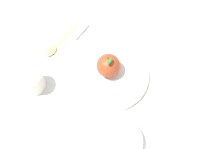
{
  "coord_description": "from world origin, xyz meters",
  "views": [
    {
      "loc": [
        0.33,
        -0.08,
        0.71
      ],
      "look_at": [
        0.03,
        0.02,
        0.02
      ],
      "focal_mm": 38.6,
      "sensor_mm": 36.0,
      "label": 1
    }
  ],
  "objects": [
    {
      "name": "linen_napkin",
      "position": [
        0.14,
        0.15,
        0.0
      ],
      "size": [
        0.2,
        0.21,
        0.0
      ],
      "primitive_type": "cube",
      "rotation": [
        0.0,
        0.0,
        3.84
      ],
      "color": "silver",
      "rests_on": "ground_plane"
    },
    {
      "name": "dinner_plate",
      "position": [
        0.03,
        0.02,
        0.01
      ],
      "size": [
        0.23,
        0.23,
        0.02
      ],
      "color": "white",
      "rests_on": "ground_plane"
    },
    {
      "name": "apple",
      "position": [
        0.02,
        0.01,
        0.06
      ],
      "size": [
        0.07,
        0.07,
        0.09
      ],
      "color": "#9E3D1E",
      "rests_on": "dinner_plate"
    },
    {
      "name": "spoon",
      "position": [
        -0.13,
        -0.14,
        0.01
      ],
      "size": [
        0.11,
        0.14,
        0.01
      ],
      "color": "#D8B766",
      "rests_on": "ground_plane"
    },
    {
      "name": "cup",
      "position": [
        -0.01,
        -0.22,
        0.04
      ],
      "size": [
        0.07,
        0.07,
        0.07
      ],
      "color": "silver",
      "rests_on": "ground_plane"
    },
    {
      "name": "ground_plane",
      "position": [
        0.0,
        0.0,
        0.0
      ],
      "size": [
        2.4,
        2.4,
        0.0
      ],
      "primitive_type": "plane",
      "color": "silver"
    },
    {
      "name": "side_bowl",
      "position": [
        0.24,
        -0.02,
        0.02
      ],
      "size": [
        0.12,
        0.12,
        0.03
      ],
      "color": "white",
      "rests_on": "ground_plane"
    },
    {
      "name": "knife",
      "position": [
        -0.13,
        -0.07,
        0.0
      ],
      "size": [
        0.14,
        0.18,
        0.01
      ],
      "color": "silver",
      "rests_on": "ground_plane"
    }
  ]
}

